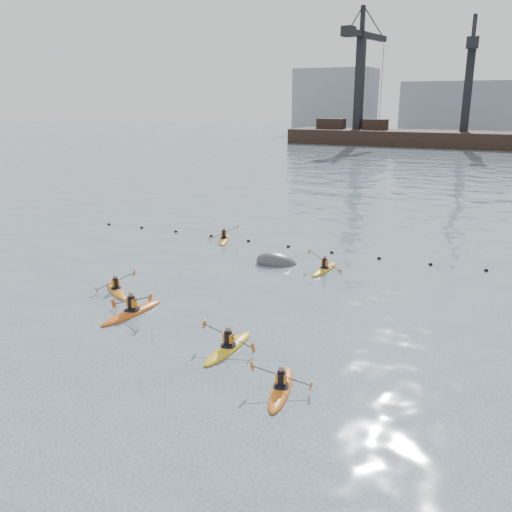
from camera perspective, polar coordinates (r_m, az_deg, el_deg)
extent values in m
plane|color=#3D4C58|center=(17.07, -21.04, -17.96)|extent=(400.00, 400.00, 0.00)
sphere|color=black|center=(43.30, -15.22, 3.22)|extent=(0.24, 0.24, 0.24)
sphere|color=black|center=(41.55, -11.93, 2.91)|extent=(0.24, 0.24, 0.24)
sphere|color=black|center=(39.89, -8.43, 2.54)|extent=(0.24, 0.24, 0.24)
sphere|color=black|center=(38.30, -4.73, 2.10)|extent=(0.24, 0.24, 0.24)
sphere|color=black|center=(36.79, -0.79, 1.57)|extent=(0.24, 0.24, 0.24)
sphere|color=black|center=(35.44, 3.42, 0.97)|extent=(0.24, 0.24, 0.24)
sphere|color=black|center=(34.34, 7.97, 0.35)|extent=(0.24, 0.24, 0.24)
sphere|color=black|center=(33.57, 12.82, -0.27)|extent=(0.24, 0.24, 0.24)
sphere|color=black|center=(33.16, 17.90, -0.87)|extent=(0.24, 0.24, 0.24)
sphere|color=black|center=(33.09, 23.07, -1.42)|extent=(0.24, 0.24, 0.24)
cube|color=black|center=(120.06, 20.89, 11.05)|extent=(72.00, 12.00, 4.50)
cube|color=black|center=(125.56, 7.92, 13.64)|extent=(6.00, 3.00, 2.20)
cube|color=black|center=(122.83, 12.47, 13.37)|extent=(5.00, 3.00, 2.20)
cube|color=black|center=(123.79, 10.85, 17.60)|extent=(1.85, 1.85, 20.00)
cube|color=black|center=(126.87, 11.65, 21.78)|extent=(4.31, 17.93, 1.20)
cube|color=black|center=(118.81, 9.70, 22.28)|extent=(2.62, 2.94, 2.00)
cube|color=black|center=(124.80, 11.17, 23.34)|extent=(0.93, 0.93, 5.00)
cube|color=black|center=(119.79, 21.42, 16.16)|extent=(1.73, 1.73, 17.00)
cube|color=black|center=(122.44, 21.82, 19.82)|extent=(2.50, 15.05, 1.20)
cube|color=black|center=(114.97, 21.84, 20.13)|extent=(2.42, 2.78, 2.00)
cube|color=black|center=(120.50, 21.99, 21.37)|extent=(0.87, 0.87, 5.00)
cube|color=gray|center=(167.21, 8.36, 15.85)|extent=(22.00, 14.00, 18.00)
cube|color=gray|center=(160.07, 20.73, 14.29)|extent=(30.00, 14.00, 14.00)
ellipsoid|color=#D55814|center=(25.13, -12.90, -5.84)|extent=(1.14, 3.73, 0.37)
cylinder|color=black|center=(25.07, -12.92, -5.53)|extent=(0.76, 0.76, 0.07)
cylinder|color=black|center=(24.96, -12.97, -4.84)|extent=(0.34, 0.34, 0.60)
cube|color=orange|center=(24.95, -12.97, -4.79)|extent=(0.44, 0.30, 0.39)
sphere|color=#8C6651|center=(24.82, -13.03, -3.97)|extent=(0.24, 0.24, 0.24)
cylinder|color=black|center=(24.92, -12.99, -4.59)|extent=(2.38, 0.31, 0.88)
cube|color=#D85914|center=(25.86, -14.78, -4.88)|extent=(0.20, 0.18, 0.39)
cube|color=#D85914|center=(24.01, -11.06, -4.28)|extent=(0.20, 0.18, 0.39)
ellipsoid|color=gold|center=(21.20, -2.93, -9.69)|extent=(0.77, 3.39, 0.34)
cylinder|color=black|center=(21.14, -2.94, -9.36)|extent=(0.65, 0.65, 0.06)
cylinder|color=black|center=(21.02, -2.95, -8.63)|extent=(0.32, 0.32, 0.55)
cube|color=orange|center=(21.01, -2.95, -8.58)|extent=(0.39, 0.24, 0.36)
sphere|color=#8C6651|center=(20.87, -2.96, -7.71)|extent=(0.22, 0.22, 0.22)
cylinder|color=black|center=(20.97, -2.95, -8.37)|extent=(2.25, 0.10, 0.62)
cube|color=#D85914|center=(21.39, -5.47, -7.14)|extent=(0.15, 0.15, 0.36)
cube|color=#D85914|center=(20.61, -0.33, -9.64)|extent=(0.15, 0.15, 0.36)
ellipsoid|color=orange|center=(28.20, -14.51, -3.53)|extent=(2.80, 2.31, 0.30)
cylinder|color=black|center=(28.15, -14.53, -3.29)|extent=(0.80, 0.80, 0.06)
cylinder|color=black|center=(28.07, -14.56, -2.78)|extent=(0.29, 0.29, 0.49)
cube|color=orange|center=(28.06, -14.57, -2.74)|extent=(0.37, 0.40, 0.32)
sphere|color=#8C6651|center=(27.97, -14.61, -2.13)|extent=(0.20, 0.20, 0.20)
cylinder|color=black|center=(28.04, -14.58, -2.60)|extent=(1.23, 1.63, 0.66)
cube|color=#D85914|center=(27.96, -16.47, -3.43)|extent=(0.19, 0.19, 0.32)
cube|color=#D85914|center=(28.16, -12.70, -1.77)|extent=(0.19, 0.19, 0.32)
ellipsoid|color=gold|center=(30.85, 7.21, -1.43)|extent=(0.89, 3.13, 0.31)
cylinder|color=black|center=(30.81, 7.22, -1.21)|extent=(0.63, 0.63, 0.06)
cylinder|color=black|center=(30.73, 7.24, -0.73)|extent=(0.29, 0.29, 0.50)
cube|color=orange|center=(30.72, 7.24, -0.69)|extent=(0.36, 0.24, 0.33)
sphere|color=#8C6651|center=(30.63, 7.26, -0.12)|extent=(0.20, 0.20, 0.20)
cylinder|color=black|center=(30.70, 7.25, -0.55)|extent=(1.91, 0.21, 0.97)
cube|color=#D85914|center=(30.97, 5.61, 0.48)|extent=(0.20, 0.15, 0.31)
cube|color=#D85914|center=(30.47, 8.91, -1.61)|extent=(0.20, 0.15, 0.31)
ellipsoid|color=#CC6313|center=(18.50, 2.66, -13.82)|extent=(1.31, 3.17, 0.31)
cylinder|color=black|center=(18.44, 2.67, -13.48)|extent=(0.70, 0.70, 0.06)
cylinder|color=black|center=(18.30, 2.68, -12.74)|extent=(0.29, 0.29, 0.51)
cube|color=orange|center=(18.29, 2.68, -12.69)|extent=(0.39, 0.29, 0.33)
sphere|color=#8C6651|center=(18.14, 2.69, -11.80)|extent=(0.20, 0.20, 0.20)
cylinder|color=black|center=(18.26, 2.68, -12.47)|extent=(2.04, 0.50, 0.55)
cube|color=#D85914|center=(18.25, 5.83, -13.41)|extent=(0.15, 0.16, 0.33)
cube|color=#D85914|center=(18.32, -0.43, -11.50)|extent=(0.15, 0.16, 0.33)
ellipsoid|color=orange|center=(37.22, -3.39, 1.72)|extent=(1.79, 3.08, 0.31)
cylinder|color=black|center=(37.18, -3.39, 1.91)|extent=(0.76, 0.76, 0.06)
cylinder|color=black|center=(37.12, -3.40, 2.31)|extent=(0.29, 0.29, 0.50)
cube|color=orange|center=(37.12, -3.40, 2.34)|extent=(0.40, 0.33, 0.33)
sphere|color=#8C6651|center=(37.04, -3.41, 2.82)|extent=(0.20, 0.20, 0.20)
cylinder|color=black|center=(37.10, -3.40, 2.46)|extent=(1.77, 0.79, 0.98)
cube|color=#D85914|center=(37.31, -4.89, 1.81)|extent=(0.23, 0.20, 0.31)
cube|color=#D85914|center=(36.91, -1.89, 3.11)|extent=(0.23, 0.20, 0.31)
ellipsoid|color=#3A3D3F|center=(31.87, 2.23, -0.81)|extent=(3.04, 2.32, 1.74)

